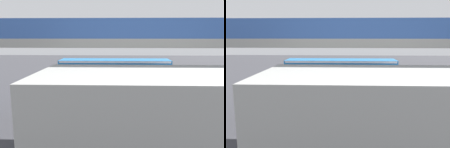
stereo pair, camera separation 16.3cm
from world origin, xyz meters
TOP-DOWN VIEW (x-y plane):
  - ground at (0.00, 0.00)m, footprint 80.00×80.00m
  - city_bus at (1.14, 0.02)m, footprint 11.54×2.85m
  - parked_van at (-5.75, 3.12)m, footprint 4.80×2.17m
  - pedestrian at (2.92, 2.56)m, footprint 0.38×0.38m
  - traffic_sign at (2.80, -2.62)m, footprint 0.08×0.60m
  - lane_dash_leftmost at (-4.00, -2.76)m, footprint 2.00×0.20m
  - lane_dash_left at (0.00, -2.76)m, footprint 2.00×0.20m
  - lane_dash_centre at (4.00, -2.76)m, footprint 2.00×0.20m
  - pedestrian_overpass at (0.00, 10.27)m, footprint 31.04×2.60m
  - station_building at (-0.40, 14.62)m, footprint 9.00×5.04m

SIDE VIEW (x-z plane):
  - ground at x=0.00m, z-range 0.00..0.00m
  - lane_dash_leftmost at x=-4.00m, z-range 0.00..0.01m
  - lane_dash_left at x=0.00m, z-range 0.00..0.01m
  - lane_dash_centre at x=4.00m, z-range 0.00..0.01m
  - pedestrian at x=2.92m, z-range -0.01..1.78m
  - parked_van at x=-5.75m, z-range 0.16..2.21m
  - city_bus at x=1.14m, z-range 0.31..3.46m
  - traffic_sign at x=2.80m, z-range 0.49..3.29m
  - station_building at x=-0.40m, z-range 0.00..4.20m
  - pedestrian_overpass at x=0.00m, z-range 1.63..8.27m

